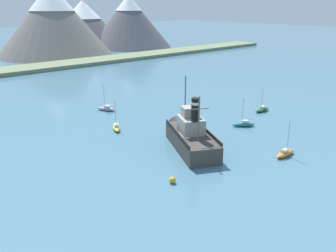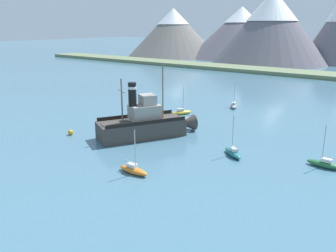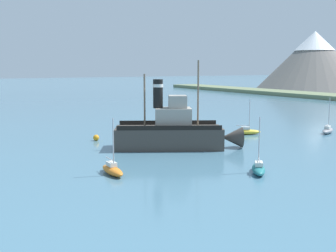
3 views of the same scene
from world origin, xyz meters
TOP-DOWN VIEW (x-y plane):
  - ground_plane at (0.00, 0.00)m, footprint 600.00×600.00m
  - old_tugboat at (1.01, 0.31)m, footprint 9.66×14.33m
  - sailboat_teal at (14.41, 0.95)m, footprint 3.67×3.21m
  - sailboat_grey at (2.40, 24.28)m, footprint 2.67×3.89m
  - sailboat_yellow at (-2.38, 13.83)m, footprint 2.77×3.87m
  - sailboat_orange at (8.50, -10.28)m, footprint 3.81×1.13m
  - mooring_buoy at (-8.00, -5.71)m, footprint 0.76×0.76m

SIDE VIEW (x-z plane):
  - ground_plane at x=0.00m, z-range 0.00..0.00m
  - mooring_buoy at x=-8.00m, z-range 0.00..0.76m
  - sailboat_teal at x=14.41m, z-range -2.02..2.88m
  - sailboat_grey at x=2.40m, z-range -2.02..2.88m
  - sailboat_yellow at x=-2.38m, z-range -2.02..2.88m
  - sailboat_orange at x=8.50m, z-range -2.02..2.88m
  - old_tugboat at x=1.01m, z-range -3.12..6.78m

